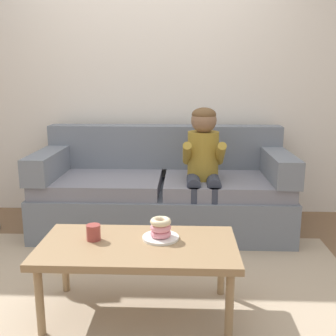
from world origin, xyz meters
name	(u,v)px	position (x,y,z in m)	size (l,w,h in m)	color
ground	(137,271)	(0.00, 0.00, 0.00)	(10.00, 10.00, 0.00)	brown
wall_back	(151,71)	(0.00, 1.40, 1.40)	(8.00, 0.10, 2.80)	silver
area_rug	(132,289)	(0.00, -0.25, 0.01)	(2.96, 1.74, 0.01)	tan
couch	(163,193)	(0.14, 0.84, 0.33)	(2.17, 0.90, 0.90)	slate
coffee_table	(138,251)	(0.08, -0.52, 0.39)	(1.10, 0.57, 0.44)	#937551
person_child	(203,161)	(0.49, 0.64, 0.67)	(0.34, 0.58, 1.10)	olive
plate	(161,237)	(0.20, -0.44, 0.44)	(0.21, 0.21, 0.01)	white
donut	(161,233)	(0.20, -0.44, 0.47)	(0.12, 0.12, 0.04)	pink
donut_second	(161,227)	(0.20, -0.44, 0.50)	(0.12, 0.12, 0.04)	pink
donut_third	(161,221)	(0.20, -0.44, 0.54)	(0.12, 0.12, 0.04)	beige
mug	(93,232)	(-0.18, -0.47, 0.48)	(0.08, 0.08, 0.09)	#993D38
toy_controller	(68,268)	(-0.49, -0.02, 0.03)	(0.23, 0.09, 0.05)	gold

